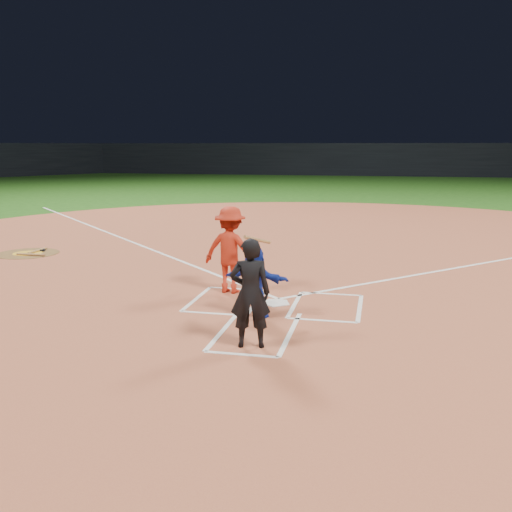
% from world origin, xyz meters
% --- Properties ---
extents(ground, '(120.00, 120.00, 0.00)m').
position_xyz_m(ground, '(0.00, 0.00, 0.00)').
color(ground, '#1B4A12').
rests_on(ground, ground).
extents(home_plate_dirt, '(28.00, 28.00, 0.01)m').
position_xyz_m(home_plate_dirt, '(0.00, 6.00, 0.01)').
color(home_plate_dirt, '#9C4D33').
rests_on(home_plate_dirt, ground).
extents(stadium_wall_far, '(80.00, 1.20, 3.20)m').
position_xyz_m(stadium_wall_far, '(0.00, 48.00, 1.60)').
color(stadium_wall_far, black).
rests_on(stadium_wall_far, ground).
extents(home_plate, '(0.60, 0.60, 0.02)m').
position_xyz_m(home_plate, '(0.00, 0.00, 0.02)').
color(home_plate, white).
rests_on(home_plate, home_plate_dirt).
extents(on_deck_circle, '(1.70, 1.70, 0.01)m').
position_xyz_m(on_deck_circle, '(-7.71, 3.55, 0.02)').
color(on_deck_circle, brown).
rests_on(on_deck_circle, home_plate_dirt).
extents(on_deck_logo, '(0.80, 0.80, 0.00)m').
position_xyz_m(on_deck_logo, '(-7.71, 3.55, 0.02)').
color(on_deck_logo, gold).
rests_on(on_deck_logo, on_deck_circle).
extents(on_deck_bat_a, '(0.08, 0.84, 0.06)m').
position_xyz_m(on_deck_bat_a, '(-7.56, 3.80, 0.05)').
color(on_deck_bat_a, olive).
rests_on(on_deck_bat_a, on_deck_circle).
extents(on_deck_bat_c, '(0.84, 0.07, 0.06)m').
position_xyz_m(on_deck_bat_c, '(-7.41, 3.25, 0.05)').
color(on_deck_bat_c, '#9E693A').
rests_on(on_deck_bat_c, on_deck_circle).
extents(bat_weight_donut, '(0.19, 0.19, 0.05)m').
position_xyz_m(bat_weight_donut, '(-7.51, 3.95, 0.05)').
color(bat_weight_donut, black).
rests_on(bat_weight_donut, on_deck_circle).
extents(catcher, '(1.23, 0.56, 1.28)m').
position_xyz_m(catcher, '(-0.21, -0.95, 0.65)').
color(catcher, '#13289B').
rests_on(catcher, home_plate_dirt).
extents(umpire, '(0.67, 0.51, 1.66)m').
position_xyz_m(umpire, '(0.05, -2.43, 0.84)').
color(umpire, black).
rests_on(umpire, home_plate_dirt).
extents(chalk_markings, '(28.35, 17.32, 0.01)m').
position_xyz_m(chalk_markings, '(0.00, 5.29, 0.01)').
color(chalk_markings, white).
rests_on(chalk_markings, home_plate_dirt).
extents(batter_at_plate, '(1.42, 0.95, 1.77)m').
position_xyz_m(batter_at_plate, '(-1.06, 0.65, 0.90)').
color(batter_at_plate, '#B02613').
rests_on(batter_at_plate, home_plate_dirt).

